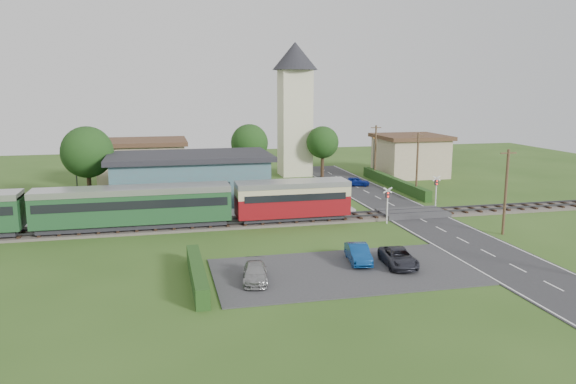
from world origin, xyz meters
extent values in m
plane|color=#2D4C19|center=(0.00, 0.00, 0.00)|extent=(120.00, 120.00, 0.00)
cube|color=#4C443D|center=(0.00, 2.00, 0.10)|extent=(76.00, 3.20, 0.20)
cube|color=#3F3F47|center=(0.00, 1.28, 0.42)|extent=(76.00, 0.08, 0.15)
cube|color=#3F3F47|center=(0.00, 2.72, 0.42)|extent=(76.00, 0.08, 0.15)
cube|color=#28282B|center=(10.00, 0.00, 0.03)|extent=(6.00, 70.00, 0.05)
cube|color=#333335|center=(-1.50, -12.00, 0.04)|extent=(17.00, 9.00, 0.08)
cube|color=#333335|center=(10.00, 2.00, 0.23)|extent=(6.20, 3.40, 0.45)
cube|color=gray|center=(-10.00, 5.20, 0.23)|extent=(30.00, 3.00, 0.45)
cube|color=beige|center=(-18.00, 5.20, 1.65)|extent=(2.00, 2.00, 2.40)
cube|color=#232328|center=(-18.00, 5.20, 2.93)|extent=(2.30, 2.30, 0.15)
cube|color=#3E7279|center=(-10.00, 11.00, 2.40)|extent=(15.00, 8.00, 4.80)
cube|color=#232328|center=(-10.00, 11.00, 5.05)|extent=(16.00, 9.00, 0.50)
cube|color=#232328|center=(-10.00, 7.06, 1.10)|extent=(1.20, 0.12, 2.20)
cube|color=black|center=(-15.00, 7.06, 2.40)|extent=(1.00, 0.12, 1.20)
cube|color=black|center=(-13.00, 7.06, 2.40)|extent=(1.00, 0.12, 1.20)
cube|color=black|center=(-7.00, 7.06, 2.40)|extent=(1.00, 0.12, 1.20)
cube|color=black|center=(-5.00, 7.06, 2.40)|extent=(1.00, 0.12, 1.20)
cube|color=#232328|center=(-1.61, 2.00, 0.59)|extent=(9.00, 2.20, 0.50)
cube|color=maroon|center=(-1.61, 2.00, 1.59)|extent=(10.00, 2.80, 1.80)
cube|color=#C6BB8B|center=(-1.61, 2.00, 2.84)|extent=(10.00, 2.82, 0.90)
cube|color=black|center=(-1.61, 2.00, 2.49)|extent=(9.00, 2.88, 0.60)
cube|color=#AFAFAF|center=(-1.61, 2.00, 3.49)|extent=(10.00, 2.90, 0.45)
cube|color=#232328|center=(-15.21, 2.00, 0.59)|extent=(15.20, 2.20, 0.50)
cube|color=#1E4926|center=(-15.21, 2.00, 2.09)|extent=(16.00, 2.80, 2.60)
cube|color=black|center=(-15.21, 2.00, 2.49)|extent=(15.40, 2.86, 0.70)
cube|color=#AFAFAF|center=(-15.21, 2.00, 3.49)|extent=(16.00, 2.90, 0.50)
cube|color=beige|center=(5.00, 28.00, 7.00)|extent=(4.00, 4.00, 14.00)
cone|color=#232328|center=(5.00, 28.00, 15.80)|extent=(6.00, 6.00, 3.60)
cube|color=tan|center=(-15.00, 25.00, 2.50)|extent=(10.00, 8.00, 5.00)
cube|color=#472D1E|center=(-15.00, 25.00, 5.25)|extent=(10.80, 8.80, 0.50)
cube|color=tan|center=(20.00, 24.00, 2.50)|extent=(8.00, 8.00, 5.00)
cube|color=#472D1E|center=(20.00, 24.00, 5.25)|extent=(8.80, 8.80, 0.50)
cube|color=#193814|center=(-11.00, -12.00, 0.60)|extent=(0.80, 9.00, 1.20)
cube|color=#193814|center=(14.20, 16.00, 0.60)|extent=(0.80, 18.00, 1.20)
cube|color=#193814|center=(-10.00, 15.50, 0.65)|extent=(22.00, 0.80, 1.30)
cylinder|color=#332316|center=(-20.00, 14.00, 2.06)|extent=(0.44, 0.44, 4.12)
sphere|color=#143311|center=(-20.00, 14.00, 5.40)|extent=(5.20, 5.20, 5.20)
cylinder|color=#332316|center=(-2.00, 23.00, 1.93)|extent=(0.44, 0.44, 3.85)
sphere|color=#143311|center=(-2.00, 23.00, 5.04)|extent=(4.60, 4.60, 4.60)
cylinder|color=#332316|center=(8.00, 25.00, 1.79)|extent=(0.44, 0.44, 3.58)
sphere|color=#143311|center=(8.00, 25.00, 4.68)|extent=(4.20, 4.20, 4.20)
cylinder|color=#473321|center=(14.20, -6.00, 3.50)|extent=(0.22, 0.22, 7.00)
cube|color=#473321|center=(14.20, -6.00, 6.70)|extent=(1.40, 0.10, 0.10)
cylinder|color=#473321|center=(14.20, 10.00, 3.50)|extent=(0.22, 0.22, 7.00)
cube|color=#473321|center=(14.20, 10.00, 6.70)|extent=(1.40, 0.10, 0.10)
cylinder|color=#473321|center=(14.20, 22.00, 3.50)|extent=(0.22, 0.22, 7.00)
cube|color=#473321|center=(14.20, 22.00, 6.70)|extent=(1.40, 0.10, 0.10)
cylinder|color=silver|center=(6.40, -0.40, 1.50)|extent=(0.12, 0.12, 3.00)
cube|color=#232328|center=(6.40, -0.40, 2.60)|extent=(0.35, 0.18, 0.55)
sphere|color=#FF190C|center=(6.40, -0.52, 2.75)|extent=(0.14, 0.14, 0.14)
sphere|color=#FF190C|center=(6.40, -0.52, 2.45)|extent=(0.14, 0.14, 0.14)
cube|color=silver|center=(6.40, -0.40, 3.00)|extent=(0.84, 0.05, 0.55)
cube|color=silver|center=(6.40, -0.40, 3.00)|extent=(0.84, 0.05, 0.55)
cylinder|color=silver|center=(13.60, 4.40, 1.50)|extent=(0.12, 0.12, 3.00)
cube|color=#232328|center=(13.60, 4.40, 2.60)|extent=(0.35, 0.18, 0.55)
sphere|color=#FF190C|center=(13.60, 4.28, 2.75)|extent=(0.14, 0.14, 0.14)
sphere|color=#FF190C|center=(13.60, 4.28, 2.45)|extent=(0.14, 0.14, 0.14)
cube|color=silver|center=(13.60, 4.40, 3.00)|extent=(0.84, 0.05, 0.55)
cube|color=silver|center=(13.60, 4.40, 3.00)|extent=(0.84, 0.05, 0.55)
cylinder|color=#3F3F47|center=(-22.00, 20.00, 2.50)|extent=(0.14, 0.14, 5.00)
sphere|color=orange|center=(-22.00, 20.00, 5.00)|extent=(0.30, 0.30, 0.30)
cylinder|color=#3F3F47|center=(16.00, 27.00, 2.50)|extent=(0.14, 0.14, 5.00)
sphere|color=orange|center=(16.00, 27.00, 5.00)|extent=(0.30, 0.30, 0.30)
imported|color=navy|center=(10.09, 17.78, 0.60)|extent=(3.49, 2.14, 1.11)
imported|color=navy|center=(0.03, -10.49, 0.70)|extent=(1.86, 3.93, 1.24)
imported|color=gray|center=(-7.50, -12.65, 0.62)|extent=(2.07, 3.89, 1.07)
imported|color=#262730|center=(2.40, -11.80, 0.66)|extent=(2.38, 4.35, 1.15)
imported|color=gray|center=(-4.22, 5.49, 1.40)|extent=(0.71, 0.48, 1.90)
imported|color=gray|center=(-14.74, 5.12, 1.32)|extent=(0.87, 0.99, 1.74)
camera|label=1|loc=(-13.02, -45.33, 12.02)|focal=35.00mm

